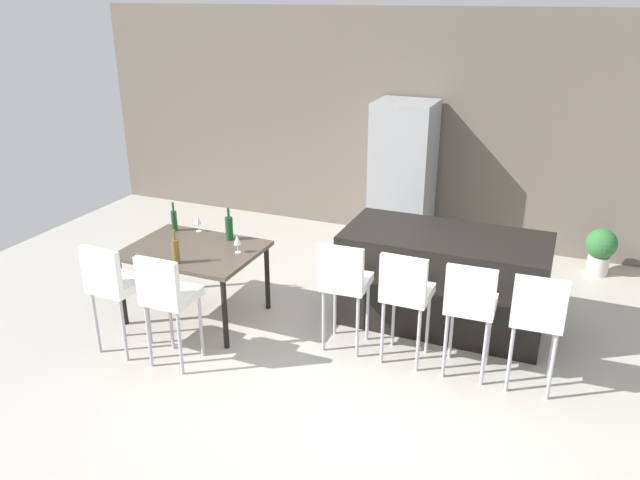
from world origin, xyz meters
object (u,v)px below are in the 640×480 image
(wine_bottle_near, at_px, (176,251))
(bar_chair_middle, at_px, (406,290))
(bar_chair_right, at_px, (471,302))
(wine_bottle_left, at_px, (174,220))
(dining_chair_near, at_px, (112,282))
(dining_chair_far, at_px, (167,293))
(bar_chair_left, at_px, (344,279))
(bar_chair_far, at_px, (537,314))
(potted_plant, at_px, (601,249))
(refrigerator, at_px, (403,175))
(wine_glass_right, at_px, (237,240))
(wine_glass_middle, at_px, (198,220))
(kitchen_island, at_px, (443,279))
(dining_table, at_px, (194,255))
(wine_bottle_far, at_px, (229,228))

(wine_bottle_near, bearing_deg, bar_chair_middle, 9.42)
(bar_chair_right, bearing_deg, wine_bottle_left, 173.59)
(dining_chair_near, bearing_deg, dining_chair_far, -0.01)
(bar_chair_left, bearing_deg, bar_chair_far, 0.00)
(wine_bottle_near, relative_size, potted_plant, 0.59)
(refrigerator, bearing_deg, wine_glass_right, -109.07)
(wine_glass_middle, xyz_separation_m, potted_plant, (3.92, 2.23, -0.55))
(bar_chair_far, relative_size, wine_glass_right, 6.03)
(kitchen_island, xyz_separation_m, wine_glass_right, (-1.83, -0.76, 0.40))
(dining_chair_near, xyz_separation_m, wine_glass_right, (0.74, 0.92, 0.17))
(dining_chair_far, relative_size, wine_bottle_left, 3.42)
(refrigerator, bearing_deg, dining_chair_near, -114.98)
(bar_chair_right, bearing_deg, wine_glass_right, 177.76)
(bar_chair_left, relative_size, potted_plant, 1.90)
(wine_bottle_near, bearing_deg, bar_chair_left, 12.79)
(kitchen_island, height_order, dining_table, kitchen_island)
(kitchen_island, distance_m, wine_bottle_near, 2.56)
(bar_chair_far, relative_size, refrigerator, 0.57)
(refrigerator, bearing_deg, wine_glass_middle, -124.65)
(wine_bottle_far, bearing_deg, dining_chair_far, -86.24)
(bar_chair_left, relative_size, wine_bottle_far, 3.16)
(bar_chair_far, height_order, dining_chair_far, same)
(bar_chair_left, distance_m, refrigerator, 2.69)
(refrigerator, xyz_separation_m, potted_plant, (2.37, -0.01, -0.60))
(bar_chair_middle, relative_size, wine_glass_right, 6.03)
(bar_chair_middle, bearing_deg, dining_chair_near, -161.06)
(bar_chair_far, height_order, dining_table, bar_chair_far)
(wine_glass_right, distance_m, potted_plant, 4.20)
(refrigerator, bearing_deg, bar_chair_far, -55.23)
(bar_chair_left, relative_size, bar_chair_right, 1.00)
(bar_chair_left, height_order, wine_glass_right, bar_chair_left)
(kitchen_island, xyz_separation_m, refrigerator, (-0.94, 1.82, 0.46))
(dining_chair_far, bearing_deg, wine_glass_middle, 111.44)
(bar_chair_middle, xyz_separation_m, wine_bottle_left, (-2.58, 0.35, 0.16))
(kitchen_island, bearing_deg, dining_chair_far, -139.87)
(dining_table, distance_m, wine_glass_middle, 0.50)
(kitchen_island, height_order, wine_bottle_left, wine_bottle_left)
(wine_bottle_far, distance_m, potted_plant, 4.24)
(bar_chair_left, height_order, bar_chair_middle, same)
(bar_chair_right, xyz_separation_m, dining_chair_near, (-2.96, -0.83, 0.00))
(bar_chair_middle, bearing_deg, wine_glass_middle, 169.63)
(bar_chair_right, distance_m, dining_chair_near, 3.07)
(kitchen_island, bearing_deg, bar_chair_middle, -100.05)
(kitchen_island, relative_size, bar_chair_far, 1.83)
(bar_chair_left, distance_m, wine_bottle_near, 1.56)
(wine_glass_right, distance_m, refrigerator, 2.73)
(bar_chair_left, relative_size, dining_chair_far, 1.00)
(kitchen_island, xyz_separation_m, wine_bottle_left, (-2.73, -0.50, 0.39))
(refrigerator, bearing_deg, bar_chair_middle, -73.61)
(bar_chair_right, relative_size, wine_bottle_near, 3.24)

